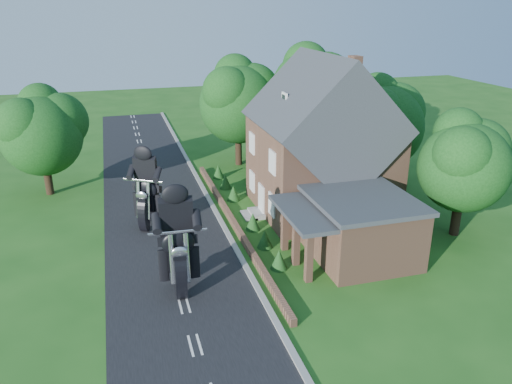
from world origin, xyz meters
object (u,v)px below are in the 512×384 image
object	(u,v)px
garden_wall	(233,222)
annex	(358,226)
house	(321,147)
motorcycle_follow	(149,215)
motorcycle_lead	(180,276)

from	to	relation	value
garden_wall	annex	xyz separation A→B (m)	(5.57, -5.80, 1.57)
house	motorcycle_follow	distance (m)	11.78
garden_wall	annex	world-z (taller)	annex
house	garden_wall	bearing A→B (deg)	-170.83
garden_wall	annex	bearing A→B (deg)	-46.16
motorcycle_follow	annex	bearing A→B (deg)	177.56
annex	motorcycle_follow	size ratio (longest dim) A/B	4.15
annex	motorcycle_lead	distance (m)	9.92
motorcycle_lead	house	bearing A→B (deg)	-140.34
annex	motorcycle_follow	xyz separation A→B (m)	(-10.60, 6.99, -0.98)
annex	motorcycle_follow	bearing A→B (deg)	146.62
motorcycle_lead	motorcycle_follow	distance (m)	7.93
garden_wall	house	bearing A→B (deg)	9.17
house	motorcycle_lead	world-z (taller)	house
house	motorcycle_follow	world-z (taller)	house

